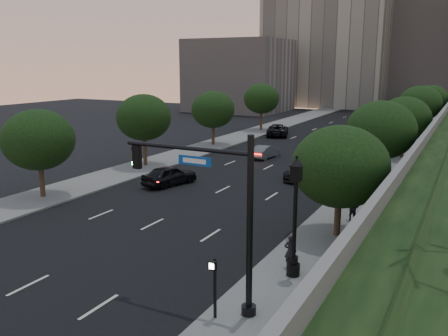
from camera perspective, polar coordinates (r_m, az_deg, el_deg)
The scene contains 28 objects.
ground at distance 25.24m, azimuth -15.43°, elevation -9.90°, with size 160.00×160.00×0.00m, color black.
road_surface at distance 50.44m, azimuth 8.42°, elevation 1.60°, with size 16.00×140.00×0.02m, color black.
sidewalk_right at distance 48.09m, azimuth 20.00°, elevation 0.52°, with size 4.50×140.00×0.15m, color slate.
sidewalk_left at distance 54.61m, azimuth -1.77°, elevation 2.63°, with size 4.50×140.00×0.15m, color slate.
parapet_wall at distance 45.16m, azimuth 24.12°, elevation 4.96°, with size 0.35×90.00×0.70m, color slate.
office_block_left at distance 113.12m, azimuth 12.68°, elevation 15.53°, with size 26.00×20.00×32.00m, color #9B9887.
office_block_mid at distance 119.28m, azimuth 23.48°, elevation 13.21°, with size 22.00×18.00×26.00m, color #A8A09A.
office_block_filler at distance 96.59m, azimuth 1.84°, elevation 11.05°, with size 18.00×16.00×14.00m, color #A8A09A.
tree_right_a at distance 26.07m, azimuth 13.82°, elevation 0.17°, with size 5.20×5.20×6.24m.
tree_right_b at distance 37.59m, azimuth 18.39°, elevation 4.36°, with size 5.20×5.20×6.74m.
tree_right_c at distance 50.44m, azimuth 20.88°, elevation 5.53°, with size 5.20×5.20×6.24m.
tree_right_d at distance 64.25m, azimuth 22.52°, elevation 7.17°, with size 5.20×5.20×6.74m.
tree_right_e at distance 79.20m, azimuth 23.59°, elevation 7.55°, with size 5.20×5.20×6.24m.
tree_left_a at distance 35.43m, azimuth -21.43°, elevation 3.16°, with size 5.00×5.00×6.34m.
tree_left_b at distance 44.07m, azimuth -9.63°, elevation 6.01°, with size 5.00×5.00×6.71m.
tree_left_c at distance 54.95m, azimuth -1.33°, elevation 7.04°, with size 5.00×5.00×6.34m.
tree_left_d at distance 67.45m, azimuth 4.52°, elevation 8.33°, with size 5.00×5.00×6.71m.
traffic_signal_mast at distance 17.75m, azimuth -0.10°, elevation -6.40°, with size 5.68×0.56×7.00m.
street_lamp at distance 21.03m, azimuth 8.50°, elevation -6.48°, with size 0.64×0.64×5.62m.
pedestrian_signal at distance 17.83m, azimuth -1.19°, elevation -13.64°, with size 0.30×0.33×2.50m.
sedan_near_left at distance 37.56m, azimuth -6.57°, elevation -0.87°, with size 1.88×4.68×1.59m, color black.
sedan_mid_left at distance 48.22m, azimuth 5.04°, elevation 1.99°, with size 1.42×4.07×1.34m, color slate.
sedan_far_left at distance 63.27m, azimuth 6.47°, elevation 4.57°, with size 2.63×5.71×1.59m, color black.
sedan_near_right at distance 40.08m, azimuth 9.49°, elevation -0.12°, with size 2.20×5.42×1.57m, color black.
sedan_far_right at distance 51.51m, azimuth 16.24°, elevation 2.26°, with size 1.70×4.23×1.44m, color #4D5154.
pedestrian_a at distance 22.37m, azimuth 7.99°, elevation -9.92°, with size 0.57×0.38×1.57m, color black.
pedestrian_b at distance 29.56m, azimuth 15.27°, elevation -4.55°, with size 0.81×0.63×1.66m, color black.
pedestrian_c at distance 34.59m, azimuth 17.76°, elevation -2.09°, with size 1.08×0.45×1.84m, color black.
Camera 1 is at (16.33, -16.78, 9.42)m, focal length 38.00 mm.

